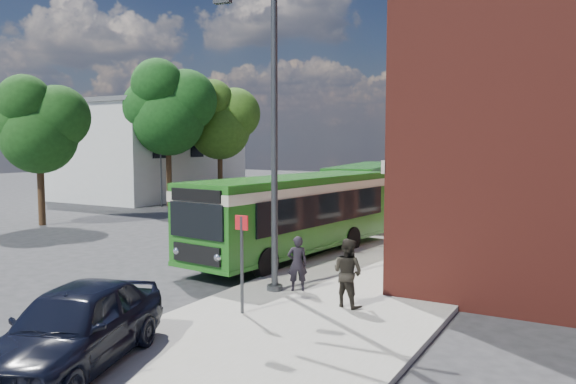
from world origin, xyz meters
The scene contains 15 objects.
ground centered at (0.00, 0.00, 0.00)m, with size 120.00×120.00×0.00m, color #29292C.
pavement centered at (7.00, 8.00, 0.07)m, with size 6.00×48.00×0.15m, color gray.
kerb_line centered at (3.95, 8.00, 0.01)m, with size 0.12×48.00×0.01m, color beige.
white_building centered at (-18.00, 18.00, 3.66)m, with size 9.40×13.40×7.30m.
flagpole centered at (-12.45, 13.00, 4.94)m, with size 0.95×0.10×9.00m.
street_lamp centered at (4.84, -2.00, 4.79)m, with size 2.96×2.38×9.00m.
bus_stop_sign centered at (5.60, -4.20, 1.51)m, with size 0.35×0.08×2.52m.
bus_front centered at (3.20, 2.76, 1.83)m, with size 3.70×10.31×3.02m.
bus_rear centered at (1.46, 14.58, 1.83)m, with size 4.43×11.27×3.02m.
parked_car centered at (4.80, -8.43, 0.92)m, with size 1.83×4.53×1.55m, color black.
pedestrian_a centered at (5.78, -1.74, 0.92)m, with size 0.56×0.37×1.53m, color black.
pedestrian_b centered at (7.59, -2.44, 1.01)m, with size 0.84×0.65×1.73m, color black.
tree_left centered at (-12.13, 3.60, 5.18)m, with size 4.52×4.30×7.64m.
tree_mid centered at (-12.32, 13.59, 6.59)m, with size 5.75×5.46×9.70m.
tree_right centered at (-11.19, 17.82, 5.92)m, with size 5.17×4.92×8.73m.
Camera 1 is at (13.05, -15.16, 4.24)m, focal length 35.00 mm.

